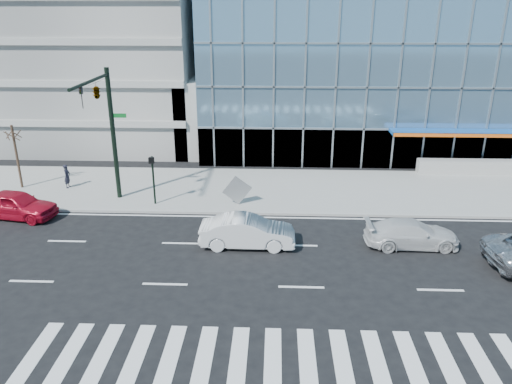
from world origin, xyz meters
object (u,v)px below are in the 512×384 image
traffic_signal (102,107)px  white_sedan (247,232)px  white_suv (412,234)px  red_sedan (16,205)px  ped_signal_post (153,173)px  pedestrian (67,176)px  street_tree_near (13,134)px  tilted_panel (237,190)px

traffic_signal → white_sedan: 11.04m
white_suv → red_sedan: red_sedan is taller
ped_signal_post → pedestrian: size_ratio=1.90×
traffic_signal → street_tree_near: traffic_signal is taller
street_tree_near → tilted_panel: bearing=-9.4°
traffic_signal → pedestrian: 7.20m
white_sedan → red_sedan: size_ratio=1.03×
street_tree_near → white_sedan: street_tree_near is taller
traffic_signal → pedestrian: traffic_signal is taller
ped_signal_post → white_suv: size_ratio=0.64×
white_suv → white_sedan: 8.32m
traffic_signal → red_sedan: bearing=-162.1°
traffic_signal → pedestrian: bearing=142.2°
street_tree_near → red_sedan: bearing=-66.7°
tilted_panel → red_sedan: bearing=178.7°
white_sedan → white_suv: bearing=-87.5°
traffic_signal → street_tree_near: size_ratio=1.89×
ped_signal_post → tilted_panel: size_ratio=2.31×
traffic_signal → pedestrian: (-3.91, 3.03, -5.23)m
ped_signal_post → white_sedan: bearing=-40.6°
white_sedan → pedestrian: pedestrian is taller
pedestrian → white_sedan: bearing=-121.7°
ped_signal_post → red_sedan: 7.91m
street_tree_near → white_sedan: size_ratio=0.88×
street_tree_near → white_sedan: bearing=-26.3°
tilted_panel → white_sedan: bearing=-91.1°
ped_signal_post → white_sedan: ped_signal_post is taller
traffic_signal → ped_signal_post: bearing=8.5°
white_sedan → pedestrian: (-12.34, 7.73, 0.15)m
traffic_signal → white_suv: (16.74, -4.36, -5.48)m
street_tree_near → red_sedan: size_ratio=0.91×
red_sedan → tilted_panel: size_ratio=3.59×
street_tree_near → tilted_panel: size_ratio=3.25×
ped_signal_post → tilted_panel: ped_signal_post is taller
white_suv → ped_signal_post: bearing=70.1°
red_sedan → tilted_panel: (12.55, 2.16, 0.27)m
street_tree_near → traffic_signal: bearing=-22.7°
tilted_panel → street_tree_near: bearing=159.6°
traffic_signal → ped_signal_post: traffic_signal is taller
tilted_panel → traffic_signal: bearing=173.0°
white_sedan → street_tree_near: bearing=63.9°
red_sedan → street_tree_near: bearing=33.3°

